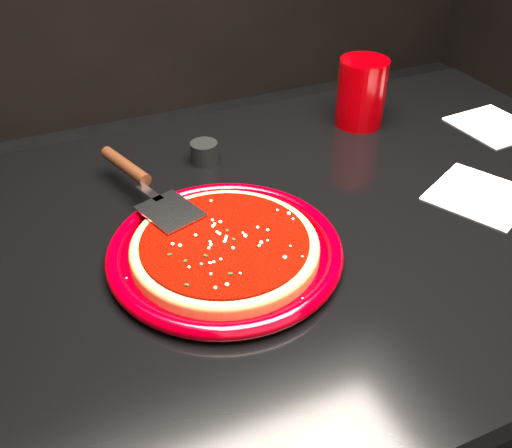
{
  "coord_description": "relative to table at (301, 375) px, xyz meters",
  "views": [
    {
      "loc": [
        -0.36,
        -0.61,
        1.26
      ],
      "look_at": [
        -0.1,
        -0.01,
        0.77
      ],
      "focal_mm": 40.0,
      "sensor_mm": 36.0,
      "label": 1
    }
  ],
  "objects": [
    {
      "name": "napkin_a",
      "position": [
        0.27,
        -0.06,
        0.38
      ],
      "size": [
        0.19,
        0.19,
        0.0
      ],
      "primitive_type": "cube",
      "rotation": [
        0.0,
        0.0,
        0.47
      ],
      "color": "white",
      "rests_on": "table"
    },
    {
      "name": "pizza_crust",
      "position": [
        -0.16,
        -0.04,
        0.39
      ],
      "size": [
        0.28,
        0.28,
        0.01
      ],
      "primitive_type": "cylinder",
      "rotation": [
        0.0,
        0.0,
        0.09
      ],
      "color": "#925C32",
      "rests_on": "plate"
    },
    {
      "name": "table",
      "position": [
        0.0,
        0.0,
        0.0
      ],
      "size": [
        1.2,
        0.8,
        0.75
      ],
      "primitive_type": "cube",
      "color": "black",
      "rests_on": "floor"
    },
    {
      "name": "parmesan_dusting",
      "position": [
        -0.16,
        -0.04,
        0.41
      ],
      "size": [
        0.22,
        0.22,
        0.01
      ],
      "primitive_type": null,
      "color": "beige",
      "rests_on": "plate"
    },
    {
      "name": "napkin_b",
      "position": [
        0.47,
        0.12,
        0.38
      ],
      "size": [
        0.14,
        0.15,
        0.0
      ],
      "primitive_type": "cube",
      "rotation": [
        0.0,
        0.0,
        0.07
      ],
      "color": "white",
      "rests_on": "table"
    },
    {
      "name": "pizza_sauce",
      "position": [
        -0.16,
        -0.04,
        0.4
      ],
      "size": [
        0.25,
        0.25,
        0.01
      ],
      "primitive_type": "cylinder",
      "rotation": [
        0.0,
        0.0,
        0.09
      ],
      "color": "#5F0600",
      "rests_on": "plate"
    },
    {
      "name": "cup",
      "position": [
        0.23,
        0.24,
        0.44
      ],
      "size": [
        0.11,
        0.11,
        0.13
      ],
      "primitive_type": "cylinder",
      "rotation": [
        0.0,
        0.0,
        0.23
      ],
      "color": "#890002",
      "rests_on": "table"
    },
    {
      "name": "ramekin",
      "position": [
        -0.09,
        0.22,
        0.39
      ],
      "size": [
        0.05,
        0.05,
        0.04
      ],
      "primitive_type": "cylinder",
      "rotation": [
        0.0,
        0.0,
        0.01
      ],
      "color": "black",
      "rests_on": "table"
    },
    {
      "name": "basil_flecks",
      "position": [
        -0.16,
        -0.04,
        0.41
      ],
      "size": [
        0.21,
        0.21,
        0.0
      ],
      "primitive_type": null,
      "color": "black",
      "rests_on": "plate"
    },
    {
      "name": "pizza_crust_rim",
      "position": [
        -0.16,
        -0.04,
        0.4
      ],
      "size": [
        0.28,
        0.28,
        0.02
      ],
      "primitive_type": "torus",
      "rotation": [
        0.0,
        0.0,
        0.09
      ],
      "color": "#925C32",
      "rests_on": "plate"
    },
    {
      "name": "plate",
      "position": [
        -0.16,
        -0.04,
        0.39
      ],
      "size": [
        0.35,
        0.35,
        0.02
      ],
      "primitive_type": "cylinder",
      "rotation": [
        0.0,
        0.0,
        0.09
      ],
      "color": "#770007",
      "rests_on": "table"
    },
    {
      "name": "pizza_server",
      "position": [
        -0.22,
        0.13,
        0.42
      ],
      "size": [
        0.17,
        0.31,
        0.02
      ],
      "primitive_type": null,
      "rotation": [
        0.0,
        0.0,
        0.31
      ],
      "color": "silver",
      "rests_on": "plate"
    }
  ]
}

